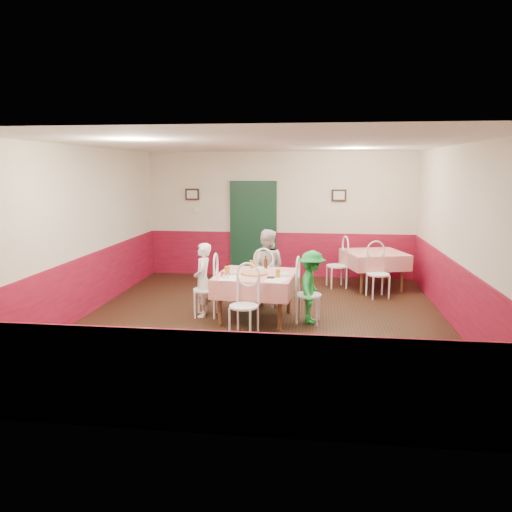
# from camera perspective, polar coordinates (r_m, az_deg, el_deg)

# --- Properties ---
(floor) EXTENTS (7.00, 7.00, 0.00)m
(floor) POSITION_cam_1_polar(r_m,az_deg,el_deg) (8.11, 0.76, -7.48)
(floor) COLOR black
(floor) RESTS_ON ground
(ceiling) EXTENTS (7.00, 7.00, 0.00)m
(ceiling) POSITION_cam_1_polar(r_m,az_deg,el_deg) (7.75, 0.81, 12.69)
(ceiling) COLOR white
(ceiling) RESTS_ON back_wall
(back_wall) EXTENTS (6.00, 0.10, 2.80)m
(back_wall) POSITION_cam_1_polar(r_m,az_deg,el_deg) (11.27, 2.75, 4.71)
(back_wall) COLOR beige
(back_wall) RESTS_ON ground
(front_wall) EXTENTS (6.00, 0.10, 2.80)m
(front_wall) POSITION_cam_1_polar(r_m,az_deg,el_deg) (4.40, -4.25, -3.65)
(front_wall) COLOR beige
(front_wall) RESTS_ON ground
(left_wall) EXTENTS (0.10, 7.00, 2.80)m
(left_wall) POSITION_cam_1_polar(r_m,az_deg,el_deg) (8.66, -19.37, 2.56)
(left_wall) COLOR beige
(left_wall) RESTS_ON ground
(right_wall) EXTENTS (0.10, 7.00, 2.80)m
(right_wall) POSITION_cam_1_polar(r_m,az_deg,el_deg) (8.05, 22.52, 1.84)
(right_wall) COLOR beige
(right_wall) RESTS_ON ground
(wainscot_back) EXTENTS (6.00, 0.03, 1.00)m
(wainscot_back) POSITION_cam_1_polar(r_m,az_deg,el_deg) (11.38, 2.70, 0.19)
(wainscot_back) COLOR maroon
(wainscot_back) RESTS_ON ground
(wainscot_front) EXTENTS (6.00, 0.03, 1.00)m
(wainscot_front) POSITION_cam_1_polar(r_m,az_deg,el_deg) (4.71, -4.07, -14.31)
(wainscot_front) COLOR maroon
(wainscot_front) RESTS_ON ground
(wainscot_left) EXTENTS (0.03, 7.00, 1.00)m
(wainscot_left) POSITION_cam_1_polar(r_m,az_deg,el_deg) (8.81, -18.94, -3.25)
(wainscot_left) COLOR maroon
(wainscot_left) RESTS_ON ground
(wainscot_right) EXTENTS (0.03, 7.00, 1.00)m
(wainscot_right) POSITION_cam_1_polar(r_m,az_deg,el_deg) (8.21, 22.00, -4.38)
(wainscot_right) COLOR maroon
(wainscot_right) RESTS_ON ground
(door) EXTENTS (0.96, 0.06, 2.10)m
(door) POSITION_cam_1_polar(r_m,az_deg,el_deg) (11.32, -0.32, 2.97)
(door) COLOR black
(door) RESTS_ON ground
(picture_left) EXTENTS (0.32, 0.03, 0.26)m
(picture_left) POSITION_cam_1_polar(r_m,az_deg,el_deg) (11.52, -7.30, 7.00)
(picture_left) COLOR black
(picture_left) RESTS_ON back_wall
(picture_right) EXTENTS (0.32, 0.03, 0.26)m
(picture_right) POSITION_cam_1_polar(r_m,az_deg,el_deg) (11.17, 9.46, 6.86)
(picture_right) COLOR black
(picture_right) RESTS_ON back_wall
(thermostat) EXTENTS (0.10, 0.03, 0.10)m
(thermostat) POSITION_cam_1_polar(r_m,az_deg,el_deg) (11.52, -6.78, 5.27)
(thermostat) COLOR white
(thermostat) RESTS_ON back_wall
(main_table) EXTENTS (1.32, 1.32, 0.77)m
(main_table) POSITION_cam_1_polar(r_m,az_deg,el_deg) (8.13, 0.00, -4.69)
(main_table) COLOR red
(main_table) RESTS_ON ground
(second_table) EXTENTS (1.39, 1.39, 0.77)m
(second_table) POSITION_cam_1_polar(r_m,az_deg,el_deg) (10.49, 13.32, -1.61)
(second_table) COLOR red
(second_table) RESTS_ON ground
(chair_left) EXTENTS (0.43, 0.43, 0.90)m
(chair_left) POSITION_cam_1_polar(r_m,az_deg,el_deg) (8.32, -5.74, -3.86)
(chair_left) COLOR white
(chair_left) RESTS_ON ground
(chair_right) EXTENTS (0.45, 0.45, 0.90)m
(chair_right) POSITION_cam_1_polar(r_m,az_deg,el_deg) (7.98, 6.00, -4.47)
(chair_right) COLOR white
(chair_right) RESTS_ON ground
(chair_far) EXTENTS (0.47, 0.47, 0.90)m
(chair_far) POSITION_cam_1_polar(r_m,az_deg,el_deg) (8.92, 1.14, -2.87)
(chair_far) COLOR white
(chair_far) RESTS_ON ground
(chair_near) EXTENTS (0.50, 0.50, 0.90)m
(chair_near) POSITION_cam_1_polar(r_m,az_deg,el_deg) (7.31, -1.40, -5.77)
(chair_near) COLOR white
(chair_near) RESTS_ON ground
(chair_second_a) EXTENTS (0.52, 0.52, 0.90)m
(chair_second_a) POSITION_cam_1_polar(r_m,az_deg,el_deg) (10.42, 9.23, -1.12)
(chair_second_a) COLOR white
(chair_second_a) RESTS_ON ground
(chair_second_b) EXTENTS (0.52, 0.52, 0.90)m
(chair_second_b) POSITION_cam_1_polar(r_m,az_deg,el_deg) (9.74, 13.80, -2.06)
(chair_second_b) COLOR white
(chair_second_b) RESTS_ON ground
(pizza) EXTENTS (0.44, 0.44, 0.03)m
(pizza) POSITION_cam_1_polar(r_m,az_deg,el_deg) (8.00, -0.18, -2.00)
(pizza) COLOR #B74723
(pizza) RESTS_ON main_table
(plate_left) EXTENTS (0.27, 0.27, 0.01)m
(plate_left) POSITION_cam_1_polar(r_m,az_deg,el_deg) (8.15, -2.85, -1.83)
(plate_left) COLOR white
(plate_left) RESTS_ON main_table
(plate_right) EXTENTS (0.27, 0.27, 0.01)m
(plate_right) POSITION_cam_1_polar(r_m,az_deg,el_deg) (7.99, 3.02, -2.07)
(plate_right) COLOR white
(plate_right) RESTS_ON main_table
(plate_far) EXTENTS (0.27, 0.27, 0.01)m
(plate_far) POSITION_cam_1_polar(r_m,az_deg,el_deg) (8.43, 0.39, -1.42)
(plate_far) COLOR white
(plate_far) RESTS_ON main_table
(glass_a) EXTENTS (0.09, 0.09, 0.15)m
(glass_a) POSITION_cam_1_polar(r_m,az_deg,el_deg) (7.90, -3.30, -1.72)
(glass_a) COLOR #BF7219
(glass_a) RESTS_ON main_table
(glass_b) EXTENTS (0.08, 0.08, 0.13)m
(glass_b) POSITION_cam_1_polar(r_m,az_deg,el_deg) (7.75, 2.51, -2.00)
(glass_b) COLOR #BF7219
(glass_b) RESTS_ON main_table
(glass_c) EXTENTS (0.08, 0.08, 0.14)m
(glass_c) POSITION_cam_1_polar(r_m,az_deg,el_deg) (8.44, -0.37, -0.97)
(glass_c) COLOR #BF7219
(glass_c) RESTS_ON main_table
(beer_bottle) EXTENTS (0.06, 0.06, 0.20)m
(beer_bottle) POSITION_cam_1_polar(r_m,az_deg,el_deg) (8.40, 1.12, -0.80)
(beer_bottle) COLOR #381C0A
(beer_bottle) RESTS_ON main_table
(shaker_a) EXTENTS (0.04, 0.04, 0.09)m
(shaker_a) POSITION_cam_1_polar(r_m,az_deg,el_deg) (7.70, -3.70, -2.25)
(shaker_a) COLOR silver
(shaker_a) RESTS_ON main_table
(shaker_b) EXTENTS (0.04, 0.04, 0.09)m
(shaker_b) POSITION_cam_1_polar(r_m,az_deg,el_deg) (7.68, -3.25, -2.28)
(shaker_b) COLOR silver
(shaker_b) RESTS_ON main_table
(shaker_c) EXTENTS (0.04, 0.04, 0.09)m
(shaker_c) POSITION_cam_1_polar(r_m,az_deg,el_deg) (7.81, -3.89, -2.08)
(shaker_c) COLOR #B23319
(shaker_c) RESTS_ON main_table
(menu_left) EXTENTS (0.32, 0.42, 0.00)m
(menu_left) POSITION_cam_1_polar(r_m,az_deg,el_deg) (7.72, -2.98, -2.55)
(menu_left) COLOR white
(menu_left) RESTS_ON main_table
(menu_right) EXTENTS (0.40, 0.47, 0.00)m
(menu_right) POSITION_cam_1_polar(r_m,az_deg,el_deg) (7.61, 2.39, -2.72)
(menu_right) COLOR white
(menu_right) RESTS_ON main_table
(wallet) EXTENTS (0.12, 0.10, 0.02)m
(wallet) POSITION_cam_1_polar(r_m,az_deg,el_deg) (7.72, 1.69, -2.47)
(wallet) COLOR black
(wallet) RESTS_ON main_table
(diner_left) EXTENTS (0.33, 0.47, 1.23)m
(diner_left) POSITION_cam_1_polar(r_m,az_deg,el_deg) (8.30, -6.09, -2.74)
(diner_left) COLOR gray
(diner_left) RESTS_ON ground
(diner_far) EXTENTS (0.77, 0.65, 1.37)m
(diner_far) POSITION_cam_1_polar(r_m,az_deg,el_deg) (8.92, 1.21, -1.31)
(diner_far) COLOR gray
(diner_far) RESTS_ON ground
(diner_right) EXTENTS (0.50, 0.79, 1.17)m
(diner_right) POSITION_cam_1_polar(r_m,az_deg,el_deg) (7.94, 6.37, -3.56)
(diner_right) COLOR gray
(diner_right) RESTS_ON ground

